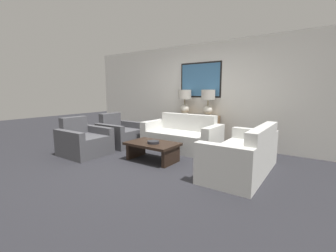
% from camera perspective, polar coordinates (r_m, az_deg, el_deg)
% --- Properties ---
extents(ground_plane, '(20.00, 20.00, 0.00)m').
position_cam_1_polar(ground_plane, '(4.44, -6.01, -9.65)').
color(ground_plane, '#28282D').
extents(back_wall, '(7.62, 0.12, 2.65)m').
position_cam_1_polar(back_wall, '(6.19, 8.35, 8.05)').
color(back_wall, silver).
rests_on(back_wall, ground_plane).
extents(console_table, '(1.22, 0.39, 0.79)m').
position_cam_1_polar(console_table, '(6.03, 6.98, -0.91)').
color(console_table, brown).
rests_on(console_table, ground_plane).
extents(table_lamp_left, '(0.35, 0.35, 0.66)m').
position_cam_1_polar(table_lamp_left, '(6.12, 4.27, 6.79)').
color(table_lamp_left, silver).
rests_on(table_lamp_left, console_table).
extents(table_lamp_right, '(0.35, 0.35, 0.66)m').
position_cam_1_polar(table_lamp_right, '(5.80, 10.13, 6.57)').
color(table_lamp_right, silver).
rests_on(table_lamp_right, console_table).
extents(couch_by_back_wall, '(1.85, 0.86, 0.84)m').
position_cam_1_polar(couch_by_back_wall, '(5.45, 3.49, -2.94)').
color(couch_by_back_wall, silver).
rests_on(couch_by_back_wall, ground_plane).
extents(couch_by_side, '(0.86, 1.85, 0.84)m').
position_cam_1_polar(couch_by_side, '(4.11, 18.56, -7.28)').
color(couch_by_side, silver).
rests_on(couch_by_side, ground_plane).
extents(coffee_table, '(1.04, 0.67, 0.37)m').
position_cam_1_polar(coffee_table, '(4.60, -3.95, -5.46)').
color(coffee_table, black).
rests_on(coffee_table, ground_plane).
extents(decorative_bowl, '(0.24, 0.24, 0.05)m').
position_cam_1_polar(decorative_bowl, '(4.50, -3.75, -4.12)').
color(decorative_bowl, '#232328').
rests_on(decorative_bowl, coffee_table).
extents(armchair_near_back_wall, '(0.94, 0.88, 0.83)m').
position_cam_1_polar(armchair_near_back_wall, '(6.00, -12.18, -2.15)').
color(armchair_near_back_wall, '#4C4C51').
rests_on(armchair_near_back_wall, ground_plane).
extents(armchair_near_camera, '(0.94, 0.88, 0.83)m').
position_cam_1_polar(armchair_near_camera, '(5.35, -20.59, -3.85)').
color(armchair_near_camera, '#4C4C51').
rests_on(armchair_near_camera, ground_plane).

